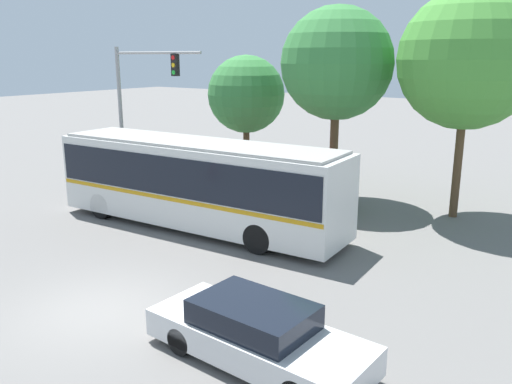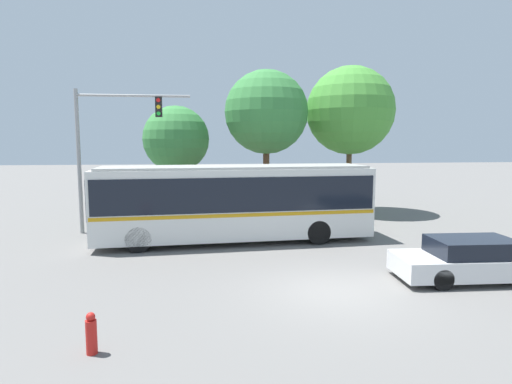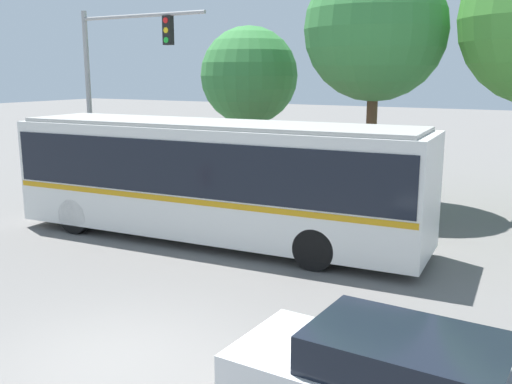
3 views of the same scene
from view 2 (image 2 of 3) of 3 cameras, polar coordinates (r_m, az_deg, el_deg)
name	(u,v)px [view 2 (image 2 of 3)]	position (r m, az deg, el deg)	size (l,w,h in m)	color
ground_plane	(335,292)	(12.58, 10.45, -12.98)	(140.00, 140.00, 0.00)	slate
city_bus	(235,199)	(17.98, -2.87, -0.90)	(11.59, 3.29, 3.22)	silver
sedan_foreground	(474,260)	(14.82, 27.15, -8.10)	(4.94, 2.04, 1.29)	silver
traffic_light_pole	(105,138)	(20.77, -19.57, 6.75)	(5.15, 0.24, 6.57)	gray
flowering_hedge	(236,209)	(22.98, -2.64, -2.26)	(6.76, 1.01, 1.27)	#286028
street_tree_left	(176,139)	(24.64, -10.63, 6.94)	(3.72, 3.72, 6.23)	brown
street_tree_centre	(266,112)	(24.40, 1.39, 10.57)	(4.69, 4.69, 8.22)	brown
street_tree_right	(350,111)	(26.15, 12.47, 10.55)	(5.16, 5.16, 8.62)	brown
fire_hydrant	(91,334)	(9.53, -21.14, -17.28)	(0.22, 0.22, 0.86)	red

